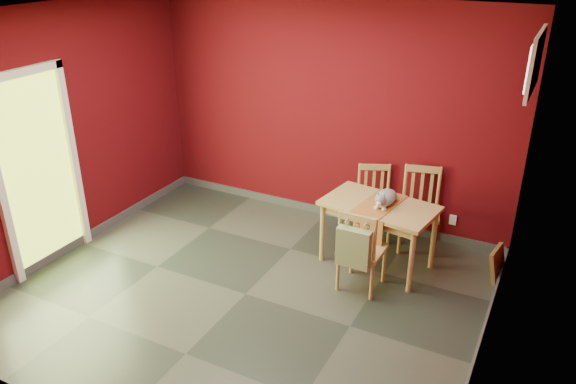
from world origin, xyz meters
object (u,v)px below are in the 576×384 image
at_px(chair_far_right, 420,208).
at_px(cat, 386,195).
at_px(chair_far_left, 374,202).
at_px(chair_near, 361,249).
at_px(picture_frame, 497,264).
at_px(dining_table, 379,212).
at_px(tote_bag, 353,248).

distance_m(chair_far_right, cat, 0.71).
distance_m(chair_far_left, cat, 0.76).
height_order(chair_near, picture_frame, chair_near).
xyz_separation_m(dining_table, chair_far_left, (-0.26, 0.60, -0.19)).
bearing_deg(tote_bag, cat, 86.20).
xyz_separation_m(tote_bag, picture_frame, (1.22, 1.04, -0.41)).
xyz_separation_m(chair_far_left, tote_bag, (0.26, -1.34, 0.14)).
height_order(tote_bag, picture_frame, tote_bag).
relative_size(dining_table, chair_far_right, 1.33).
distance_m(dining_table, picture_frame, 1.34).
distance_m(dining_table, tote_bag, 0.74).
bearing_deg(tote_bag, picture_frame, 40.60).
xyz_separation_m(chair_far_left, chair_far_right, (0.54, 0.00, 0.04)).
bearing_deg(dining_table, tote_bag, -89.98).
bearing_deg(dining_table, picture_frame, 14.03).
relative_size(chair_near, picture_frame, 2.52).
bearing_deg(chair_far_left, chair_near, -76.97).
bearing_deg(picture_frame, dining_table, -165.97).
relative_size(chair_far_left, cat, 2.08).
bearing_deg(cat, tote_bag, -73.73).
relative_size(chair_far_right, picture_frame, 2.64).
bearing_deg(picture_frame, cat, -166.67).
distance_m(dining_table, chair_far_right, 0.69).
bearing_deg(chair_far_right, dining_table, -115.45).
bearing_deg(chair_near, tote_bag, -90.68).
height_order(chair_near, tote_bag, chair_near).
xyz_separation_m(chair_near, picture_frame, (1.22, 0.83, -0.29)).
relative_size(chair_far_right, cat, 2.26).
bearing_deg(chair_far_right, chair_far_left, -179.77).
height_order(chair_far_left, chair_far_right, chair_far_right).
bearing_deg(dining_table, chair_far_right, 64.55).
height_order(chair_far_left, chair_near, chair_near).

